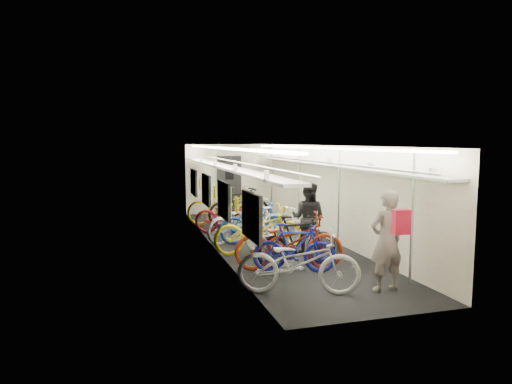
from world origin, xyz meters
TOP-DOWN VIEW (x-y plane):
  - train_car_shell at (-0.36, 0.71)m, footprint 10.00×10.00m
  - bicycle_0 at (-0.79, -3.68)m, footprint 2.14×1.37m
  - bicycle_1 at (-0.42, -2.51)m, footprint 1.65×0.98m
  - bicycle_2 at (-0.45, -2.31)m, footprint 2.24×1.16m
  - bicycle_3 at (-0.21, -2.15)m, footprint 1.80×0.66m
  - bicycle_4 at (-0.65, -0.88)m, footprint 2.07×0.74m
  - bicycle_5 at (-0.11, -0.62)m, footprint 1.75×0.72m
  - bicycle_6 at (-0.70, 0.38)m, footprint 2.17×1.39m
  - bicycle_7 at (-0.45, 0.09)m, footprint 1.80×0.57m
  - bicycle_8 at (-0.80, 1.45)m, footprint 2.01×1.39m
  - bicycle_9 at (-0.24, 2.49)m, footprint 2.01×0.78m
  - bicycle_10 at (-0.68, 2.68)m, footprint 2.33×1.35m
  - passenger_near at (0.68, -3.93)m, footprint 0.66×0.46m
  - passenger_mid at (0.41, -1.19)m, footprint 0.99×0.96m
  - backpack at (0.55, -4.51)m, footprint 0.27×0.15m

SIDE VIEW (x-z plane):
  - bicycle_1 at x=-0.42m, z-range 0.00..0.96m
  - bicycle_8 at x=-0.80m, z-range 0.00..1.00m
  - bicycle_5 at x=-0.11m, z-range 0.00..1.02m
  - bicycle_3 at x=-0.21m, z-range 0.00..1.06m
  - bicycle_0 at x=-0.79m, z-range 0.00..1.06m
  - bicycle_7 at x=-0.45m, z-range 0.00..1.07m
  - bicycle_6 at x=-0.70m, z-range 0.00..1.08m
  - bicycle_4 at x=-0.65m, z-range 0.00..1.08m
  - bicycle_2 at x=-0.45m, z-range 0.00..1.12m
  - bicycle_10 at x=-0.68m, z-range 0.00..1.16m
  - bicycle_9 at x=-0.24m, z-range 0.00..1.17m
  - passenger_mid at x=0.41m, z-range 0.00..1.60m
  - passenger_near at x=0.68m, z-range 0.00..1.71m
  - backpack at x=0.55m, z-range 1.09..1.47m
  - train_car_shell at x=-0.36m, z-range -3.34..6.66m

